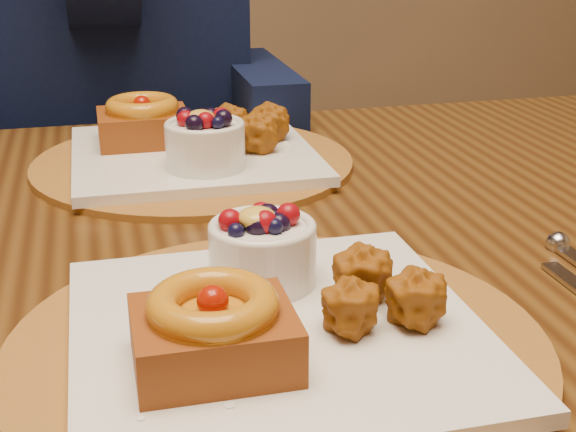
% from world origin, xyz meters
% --- Properties ---
extents(dining_table, '(1.60, 0.90, 0.76)m').
position_xyz_m(dining_table, '(0.12, 0.13, 0.68)').
color(dining_table, '#351B09').
rests_on(dining_table, ground).
extents(place_setting_near, '(0.38, 0.38, 0.08)m').
position_xyz_m(place_setting_near, '(0.12, -0.09, 0.78)').
color(place_setting_near, brown).
rests_on(place_setting_near, dining_table).
extents(place_setting_far, '(0.38, 0.38, 0.09)m').
position_xyz_m(place_setting_far, '(0.12, 0.34, 0.78)').
color(place_setting_far, brown).
rests_on(place_setting_far, dining_table).
extents(chair_far, '(0.54, 0.54, 0.96)m').
position_xyz_m(chair_far, '(0.01, 0.91, 0.53)').
color(chair_far, black).
rests_on(chair_far, ground).
extents(diner, '(0.52, 0.50, 0.85)m').
position_xyz_m(diner, '(0.03, 0.73, 0.91)').
color(diner, black).
rests_on(diner, ground).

